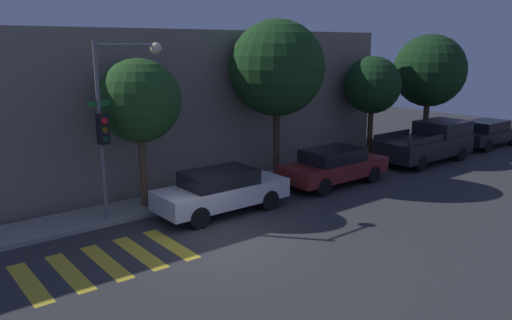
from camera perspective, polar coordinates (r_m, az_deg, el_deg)
name	(u,v)px	position (r m, az deg, el deg)	size (l,w,h in m)	color
ground_plane	(223,242)	(14.45, -3.85, -9.34)	(60.00, 60.00, 0.00)	#333335
sidewalk	(155,204)	(17.77, -11.52, -4.98)	(26.00, 1.85, 0.14)	gray
building_row	(100,108)	(21.01, -17.35, 5.74)	(26.00, 6.00, 6.05)	slate
crosswalk	(106,262)	(13.76, -16.79, -11.09)	(4.22, 2.60, 0.00)	gold
traffic_light_pole	(115,109)	(15.70, -15.83, 5.64)	(2.50, 0.56, 5.63)	slate
sedan_near_corner	(221,190)	(16.59, -3.98, -3.46)	(4.53, 1.75, 1.48)	silver
sedan_middle	(334,166)	(20.07, 8.89, -0.64)	(4.63, 1.80, 1.49)	maroon
pickup_truck	(428,142)	(25.22, 19.11, 1.96)	(5.31, 2.09, 1.85)	black
sedan_far_end	(486,133)	(30.04, 24.81, 2.84)	(4.68, 1.81, 1.44)	black
tree_near_corner	(139,101)	(16.76, -13.18, 6.57)	(2.73, 2.73, 5.08)	brown
tree_midblock	(277,68)	(19.97, 2.43, 10.43)	(3.79, 3.79, 6.48)	#42301E
tree_far_end	(372,85)	(24.36, 13.16, 8.30)	(2.69, 2.69, 4.97)	#42301E
tree_behind_truck	(429,71)	(28.14, 19.21, 9.60)	(3.77, 3.77, 6.02)	brown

